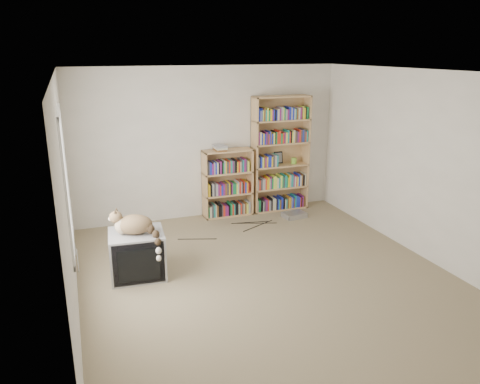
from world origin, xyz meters
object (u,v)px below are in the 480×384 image
object	(u,v)px
cat	(138,228)
bookcase_short	(227,186)
crt_tv	(137,254)
bookcase_tall	(280,157)
dvd_player	(294,215)

from	to	relation	value
cat	bookcase_short	size ratio (longest dim) A/B	0.54
bookcase_short	crt_tv	bearing A→B (deg)	-135.34
bookcase_short	bookcase_tall	bearing A→B (deg)	0.07
bookcase_tall	dvd_player	world-z (taller)	bookcase_tall
cat	bookcase_tall	distance (m)	3.31
bookcase_short	dvd_player	distance (m)	1.25
bookcase_short	dvd_player	world-z (taller)	bookcase_short
bookcase_tall	bookcase_short	xyz separation A→B (m)	(-0.97, -0.00, -0.42)
cat	dvd_player	distance (m)	3.15
crt_tv	bookcase_tall	bearing A→B (deg)	37.31
cat	bookcase_tall	world-z (taller)	bookcase_tall
bookcase_tall	cat	bearing A→B (deg)	-145.97
bookcase_tall	crt_tv	bearing A→B (deg)	-147.38
bookcase_short	cat	bearing A→B (deg)	-133.71
crt_tv	bookcase_short	bearing A→B (deg)	49.35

